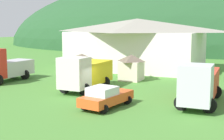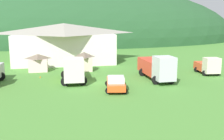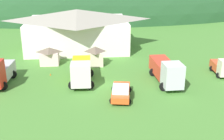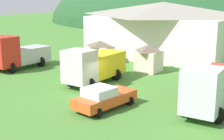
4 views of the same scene
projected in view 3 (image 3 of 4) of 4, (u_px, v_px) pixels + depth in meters
The scene contains 10 objects.
ground_plane at pixel (103, 86), 36.67m from camera, with size 200.00×200.00×0.00m, color #477F33.
forested_hill_backdrop at pixel (91, 10), 97.12m from camera, with size 123.59×60.00×39.31m, color #234C28.
depot_building at pixel (77, 29), 51.72m from camera, with size 18.70×12.81×7.05m.
play_shed_cream at pixel (95, 55), 43.78m from camera, with size 2.45×2.67×2.91m.
play_shed_pink at pixel (50, 56), 44.16m from camera, with size 2.98×2.58×2.66m.
flatbed_truck_yellow at pixel (81, 71), 36.94m from camera, with size 3.24×6.72×3.36m.
tow_truck_silver at pixel (166, 71), 36.99m from camera, with size 3.21×8.31×3.43m.
light_truck_cream at pixel (224, 67), 39.77m from camera, with size 2.79×4.68×2.56m.
service_pickup_orange at pixel (121, 92), 33.07m from camera, with size 2.92×5.07×1.66m.
traffic_cone_near_pickup at pixel (50, 75), 40.17m from camera, with size 0.36×0.36×0.59m, color orange.
Camera 3 is at (-1.93, -33.69, 14.53)m, focal length 46.63 mm.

